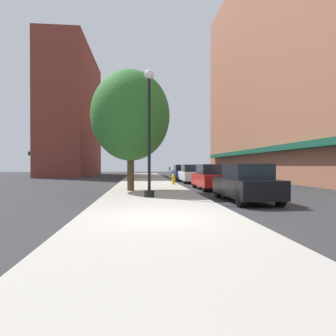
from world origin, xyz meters
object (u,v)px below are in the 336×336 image
lamppost (149,131)px  car_white (191,174)px  fire_hydrant (173,179)px  car_blue (182,172)px  tree_far (131,141)px  parking_meter_near (170,172)px  tree_near (131,136)px  car_red (211,177)px  tree_mid (131,116)px  car_black (246,183)px

lamppost → car_white: (4.16, 12.17, -2.39)m
fire_hydrant → car_blue: 9.84m
tree_far → car_blue: size_ratio=1.63×
car_white → fire_hydrant: bearing=-117.4°
parking_meter_near → tree_near: bearing=116.1°
parking_meter_near → tree_far: size_ratio=0.19×
tree_far → car_red: bearing=-73.6°
lamppost → car_red: bearing=49.7°
tree_far → car_blue: (5.77, -6.32, -4.00)m
tree_mid → car_blue: tree_mid is taller
parking_meter_near → tree_mid: bearing=-110.1°
tree_far → car_white: 14.15m
fire_hydrant → tree_near: (-3.65, 11.34, 4.45)m
parking_meter_near → tree_far: bearing=107.3°
tree_near → car_blue: tree_near is taller
parking_meter_near → fire_hydrant: bearing=-91.4°
fire_hydrant → car_blue: car_blue is taller
car_black → car_white: bearing=89.8°
tree_near → car_black: 22.19m
fire_hydrant → car_black: (2.04, -9.71, 0.29)m
parking_meter_near → car_blue: size_ratio=0.30×
lamppost → car_red: size_ratio=1.37×
lamppost → tree_far: size_ratio=0.84×
car_red → car_blue: 13.23m
car_red → tree_near: bearing=110.1°
tree_mid → car_white: (5.14, 8.69, -3.66)m
parking_meter_near → car_red: (1.95, -7.30, -0.14)m
car_blue → parking_meter_near: bearing=-110.2°
fire_hydrant → car_blue: size_ratio=0.18×
fire_hydrant → parking_meter_near: size_ratio=0.60×
parking_meter_near → car_red: car_red is taller
fire_hydrant → tree_far: tree_far is taller
car_red → tree_far: bearing=105.7°
lamppost → fire_hydrant: (2.12, 8.51, -2.68)m
parking_meter_near → car_red: size_ratio=0.30×
lamppost → tree_near: size_ratio=0.78×
fire_hydrant → car_white: 4.20m
tree_mid → car_black: bearing=-42.3°
fire_hydrant → tree_near: size_ratio=0.11×
tree_near → tree_far: (-0.08, 4.61, -0.16)m
lamppost → car_blue: 18.76m
car_red → tree_mid: bearing=-165.3°
tree_near → tree_far: tree_near is taller
fire_hydrant → tree_far: 16.93m
fire_hydrant → parking_meter_near: 3.72m
lamppost → tree_mid: bearing=105.7°
fire_hydrant → car_black: size_ratio=0.18×
tree_far → car_black: bearing=-77.3°
tree_mid → car_black: 7.86m
car_red → parking_meter_near: bearing=104.2°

